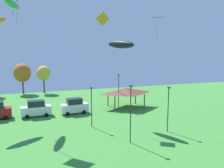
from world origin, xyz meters
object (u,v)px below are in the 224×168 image
Objects in this scene: kite_flying_1 at (12,4)px; kite_flying_5 at (121,44)px; light_post_1 at (168,106)px; kite_flying_6 at (103,20)px; light_post_3 at (119,90)px; treeline_tree_2 at (22,73)px; light_post_2 at (131,111)px; kite_flying_0 at (156,22)px; light_post_0 at (91,104)px; parked_car_third_from_left at (74,106)px; parked_car_second_from_left at (36,109)px; park_pavilion at (126,91)px; treeline_tree_3 at (44,73)px.

kite_flying_5 is (14.48, -7.04, -5.89)m from kite_flying_1.
light_post_1 is (4.15, -6.37, -7.92)m from kite_flying_5.
kite_flying_6 is 0.66× the size of light_post_3.
treeline_tree_2 is (0.09, 19.94, -12.19)m from kite_flying_1.
light_post_1 is 6.36m from light_post_2.
kite_flying_6 is 15.03m from light_post_1.
kite_flying_0 is 14.13m from light_post_0.
light_post_2 is (3.94, -14.20, 2.52)m from parked_car_third_from_left.
light_post_3 reaches higher than parked_car_second_from_left.
light_post_2 is at bearing -50.58° from kite_flying_1.
kite_flying_5 is at bearing -50.72° from parked_car_third_from_left.
kite_flying_5 reaches higher than parked_car_second_from_left.
park_pavilion is (9.67, 1.31, 1.82)m from parked_car_third_from_left.
treeline_tree_2 reaches higher than light_post_0.
light_post_3 is 26.42m from treeline_tree_2.
parked_car_third_from_left is at bearing -172.27° from park_pavilion.
kite_flying_6 is 14.74m from parked_car_third_from_left.
treeline_tree_2 is at bearing 114.88° from kite_flying_6.
treeline_tree_3 reaches higher than parked_car_third_from_left.
kite_flying_6 is 27.99m from treeline_tree_3.
light_post_0 is at bearing -71.23° from treeline_tree_2.
kite_flying_6 reaches higher than parked_car_third_from_left.
light_post_0 is 10.38m from light_post_3.
parked_car_third_from_left is 15.99m from light_post_1.
parked_car_second_from_left is (-11.86, 6.27, -10.02)m from kite_flying_5.
kite_flying_5 reaches higher than light_post_2.
treeline_tree_3 reaches higher than light_post_0.
kite_flying_5 is 31.22m from treeline_tree_2.
light_post_0 is (-8.72, 1.38, -11.03)m from kite_flying_0.
treeline_tree_2 is (-9.65, 28.40, 1.79)m from light_post_0.
light_post_1 is at bearing -88.60° from park_pavilion.
light_post_3 is (13.94, 0.10, 2.25)m from parked_car_second_from_left.
light_post_3 is 0.87× the size of treeline_tree_2.
kite_flying_5 is 0.72× the size of park_pavilion.
kite_flying_5 is 0.84× the size of light_post_3.
light_post_3 is at bearing 101.64° from kite_flying_0.
light_post_0 is at bearing -79.96° from treeline_tree_3.
parked_car_second_from_left is 0.65× the size of treeline_tree_2.
kite_flying_1 is at bearing 161.74° from parked_car_second_from_left.
light_post_1 is 12.91m from light_post_3.
parked_car_second_from_left is at bearing 124.39° from light_post_2.
park_pavilion is 1.23× the size of light_post_1.
treeline_tree_2 is at bearing 128.67° from light_post_3.
light_post_3 is 0.94× the size of treeline_tree_3.
kite_flying_1 is 0.79× the size of light_post_0.
kite_flying_6 is 12.02m from light_post_0.
treeline_tree_2 is at bearing 109.52° from light_post_2.
parked_car_second_from_left is 17.80m from light_post_2.
kite_flying_1 reaches higher than parked_car_second_from_left.
treeline_tree_2 is 1.09× the size of treeline_tree_3.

